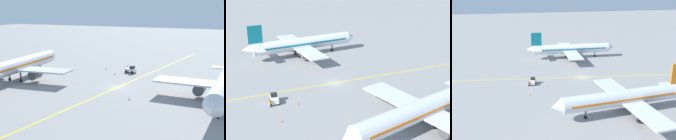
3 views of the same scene
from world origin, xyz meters
The scene contains 9 objects.
ground_plane centered at (0.00, 0.00, 0.00)m, with size 400.00×400.00×0.00m, color gray.
apron_yellow_centreline centered at (0.00, 0.00, 0.00)m, with size 0.40×120.00×0.01m, color yellow.
airplane_at_gate centered at (-23.17, 1.81, 3.71)m, with size 28.14×35.48×10.60m.
airplane_adjacent_stand centered at (25.25, 3.52, 3.71)m, with size 28.38×35.55×10.60m.
baggage_tug_white centered at (2.82, -15.87, 0.90)m, with size 3.23×2.22×2.11m.
ground_crew_worker centered at (4.37, -17.15, 0.91)m, with size 0.23×0.58×1.68m.
traffic_cone_near_nose centered at (11.07, -17.48, 0.28)m, with size 0.32×0.32×0.55m, color orange.
traffic_cone_mid_apron centered at (-5.95, 8.20, 0.28)m, with size 0.32×0.32×0.55m, color orange.
traffic_cone_by_wingtip centered at (5.97, -12.00, 0.28)m, with size 0.32×0.32×0.55m, color orange.
Camera 3 is at (75.77, -21.78, 28.31)m, focal length 42.00 mm.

